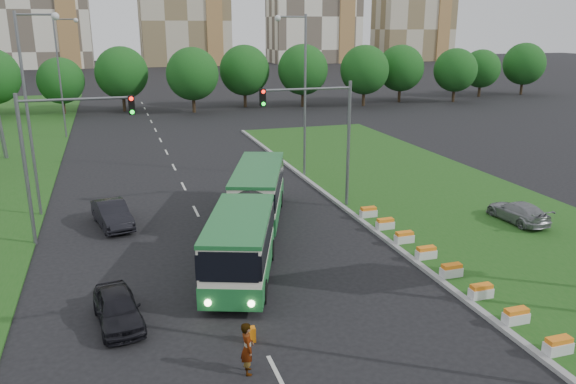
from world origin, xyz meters
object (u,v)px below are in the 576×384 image
object	(u,v)px
traffic_mast_median	(325,126)
car_median	(518,212)
articulated_bus	(246,213)
shopping_trolley	(251,335)
car_left_near	(118,308)
traffic_mast_left	(57,144)
car_left_far	(112,214)
pedestrian	(247,348)

from	to	relation	value
traffic_mast_median	car_median	bearing A→B (deg)	-31.43
articulated_bus	shopping_trolley	size ratio (longest dim) A/B	29.07
car_median	car_left_near	bearing A→B (deg)	10.30
traffic_mast_left	car_left_near	size ratio (longest dim) A/B	2.01
articulated_bus	car_left_far	size ratio (longest dim) A/B	3.71
car_left_near	pedestrian	bearing A→B (deg)	-56.80
car_left_far	pedestrian	distance (m)	16.85
articulated_bus	pedestrian	xyz separation A→B (m)	(-2.72, -11.48, -0.75)
car_left_near	car_left_far	bearing A→B (deg)	82.39
traffic_mast_median	car_left_near	bearing A→B (deg)	-139.30
shopping_trolley	articulated_bus	bearing A→B (deg)	79.32
traffic_mast_median	car_median	size ratio (longest dim) A/B	1.92
articulated_bus	car_left_far	xyz separation A→B (m)	(-6.81, 4.87, -0.94)
traffic_mast_left	articulated_bus	world-z (taller)	traffic_mast_left
car_left_near	traffic_mast_left	bearing A→B (deg)	95.82
articulated_bus	traffic_mast_left	bearing A→B (deg)	-179.04
traffic_mast_left	articulated_bus	bearing A→B (deg)	-18.92
traffic_mast_left	articulated_bus	size ratio (longest dim) A/B	0.48
traffic_mast_median	car_median	xyz separation A→B (m)	(9.87, -6.03, -4.59)
traffic_mast_left	shopping_trolley	bearing A→B (deg)	-61.20
car_left_far	car_median	bearing A→B (deg)	-28.85
traffic_mast_median	traffic_mast_left	size ratio (longest dim) A/B	1.00
car_left_far	pedestrian	size ratio (longest dim) A/B	2.42
car_median	pedestrian	distance (m)	20.89
traffic_mast_median	pedestrian	xyz separation A→B (m)	(-8.69, -15.63, -4.42)
articulated_bus	car_left_near	bearing A→B (deg)	-114.96
articulated_bus	shopping_trolley	xyz separation A→B (m)	(-2.16, -9.63, -1.40)
articulated_bus	pedestrian	distance (m)	11.82
traffic_mast_left	car_median	xyz separation A→B (m)	(25.03, -5.03, -4.59)
traffic_mast_median	car_left_far	world-z (taller)	traffic_mast_median
car_median	pedestrian	world-z (taller)	pedestrian
car_left_near	car_median	world-z (taller)	car_median
traffic_mast_left	car_left_near	distance (m)	11.27
car_median	shopping_trolley	world-z (taller)	car_median
traffic_mast_left	car_left_far	bearing A→B (deg)	35.87
pedestrian	car_left_far	bearing A→B (deg)	18.37
articulated_bus	car_left_near	distance (m)	9.66
articulated_bus	car_left_far	bearing A→B (deg)	164.33
traffic_mast_left	traffic_mast_median	bearing A→B (deg)	3.77
traffic_mast_median	articulated_bus	size ratio (longest dim) A/B	0.48
traffic_mast_median	car_median	distance (m)	12.45
car_left_far	car_left_near	bearing A→B (deg)	-102.08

